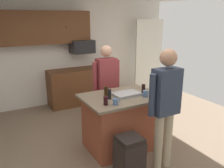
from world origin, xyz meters
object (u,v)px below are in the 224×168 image
microwave_over_range (82,47)px  tumbler_amber (109,94)px  glass_short_whisky (106,91)px  serving_tray (126,94)px  mug_blue_stoneware (116,102)px  glass_pilsner (106,101)px  glass_dark_ale (143,89)px  kitchen_island (121,122)px  trash_bin (129,157)px  mug_ceramic_white (145,94)px  person_elder_center (165,102)px  person_guest_by_door (106,82)px

microwave_over_range → tumbler_amber: size_ratio=3.65×
glass_short_whisky → serving_tray: 0.34m
mug_blue_stoneware → glass_pilsner: glass_pilsner is taller
tumbler_amber → glass_dark_ale: size_ratio=1.03×
kitchen_island → glass_dark_ale: 0.68m
mug_blue_stoneware → trash_bin: (-0.03, -0.44, -0.67)m
mug_ceramic_white → glass_pilsner: bearing=-178.5°
microwave_over_range → kitchen_island: size_ratio=0.45×
mug_ceramic_white → glass_dark_ale: size_ratio=0.85×
kitchen_island → mug_ceramic_white: size_ratio=9.77×
mug_ceramic_white → kitchen_island: bearing=147.1°
person_elder_center → glass_dark_ale: (0.17, 0.74, -0.03)m
kitchen_island → tumbler_amber: size_ratio=8.05×
glass_short_whisky → trash_bin: (-0.10, -0.88, -0.69)m
glass_pilsner → trash_bin: 0.85m
mug_blue_stoneware → kitchen_island: bearing=47.6°
mug_ceramic_white → serving_tray: mug_ceramic_white is taller
mug_ceramic_white → tumbler_amber: size_ratio=0.82×
glass_dark_ale → mug_blue_stoneware: bearing=-159.4°
tumbler_amber → trash_bin: bearing=-95.5°
microwave_over_range → tumbler_amber: (-0.54, -2.44, -0.45)m
mug_ceramic_white → glass_short_whisky: 0.64m
glass_dark_ale → glass_pilsner: size_ratio=1.18×
serving_tray → trash_bin: (-0.40, -0.73, -0.64)m
mug_ceramic_white → tumbler_amber: 0.59m
glass_short_whisky → glass_pilsner: glass_short_whisky is taller
person_guest_by_door → serving_tray: 0.81m
tumbler_amber → trash_bin: (-0.07, -0.70, -0.70)m
microwave_over_range → person_elder_center: bearing=-91.0°
kitchen_island → mug_blue_stoneware: (-0.27, -0.30, 0.50)m
glass_short_whisky → mug_blue_stoneware: size_ratio=1.24×
person_guest_by_door → glass_dark_ale: bearing=28.7°
person_guest_by_door → trash_bin: bearing=-5.7°
person_elder_center → mug_ceramic_white: person_elder_center is taller
tumbler_amber → glass_pilsner: (-0.17, -0.20, -0.01)m
glass_pilsner → trash_bin: size_ratio=0.21×
kitchen_island → mug_blue_stoneware: bearing=-132.4°
kitchen_island → glass_dark_ale: (0.42, -0.04, 0.53)m
glass_dark_ale → mug_ceramic_white: bearing=-116.5°
person_elder_center → mug_ceramic_white: 0.57m
person_elder_center → trash_bin: bearing=67.7°
glass_short_whisky → tumbler_amber: bearing=-101.3°
microwave_over_range → tumbler_amber: bearing=-102.5°
glass_dark_ale → serving_tray: (-0.32, 0.03, -0.05)m
kitchen_island → serving_tray: bearing=-4.6°
kitchen_island → person_guest_by_door: size_ratio=0.75×
kitchen_island → tumbler_amber: bearing=-171.6°
person_guest_by_door → glass_dark_ale: size_ratio=11.15×
tumbler_amber → trash_bin: tumbler_amber is taller
microwave_over_range → mug_ceramic_white: microwave_over_range is taller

